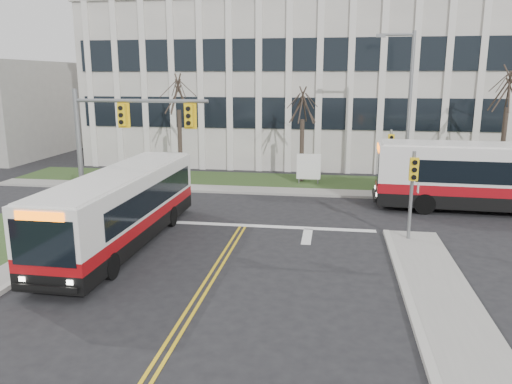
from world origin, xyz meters
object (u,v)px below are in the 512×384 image
Objects in this scene: directory_sign at (309,167)px; bus_main at (122,209)px; bus_cross at (506,179)px; streetlight at (406,104)px.

directory_sign is 14.39m from bus_main.
directory_sign is 11.27m from bus_cross.
bus_main is at bearing -63.28° from bus_cross.
bus_main is 0.88× the size of bus_cross.
streetlight reaches higher than bus_cross.
streetlight is 4.60× the size of directory_sign.
bus_cross is (17.01, 7.73, 0.21)m from bus_main.
streetlight is 6.96m from directory_sign.
bus_cross is at bearing -25.79° from directory_sign.
streetlight reaches higher than directory_sign.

